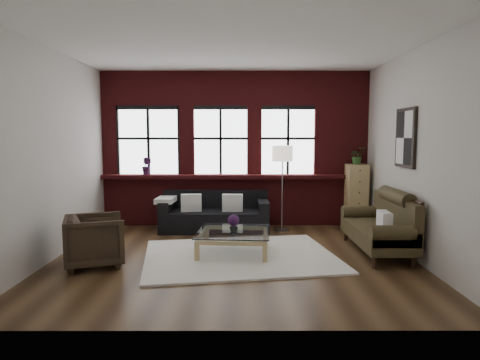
{
  "coord_description": "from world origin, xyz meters",
  "views": [
    {
      "loc": [
        0.09,
        -6.48,
        1.89
      ],
      "look_at": [
        0.1,
        0.6,
        1.15
      ],
      "focal_mm": 32.0,
      "sensor_mm": 36.0,
      "label": 1
    }
  ],
  "objects_px": {
    "vintage_settee": "(377,222)",
    "armchair": "(95,241)",
    "vase": "(234,227)",
    "floor_lamp": "(282,185)",
    "dark_sofa": "(215,211)",
    "coffee_table": "(234,243)",
    "drawer_chest": "(356,196)"
  },
  "relations": [
    {
      "from": "dark_sofa",
      "to": "vase",
      "type": "bearing_deg",
      "value": -76.75
    },
    {
      "from": "dark_sofa",
      "to": "coffee_table",
      "type": "bearing_deg",
      "value": -76.75
    },
    {
      "from": "armchair",
      "to": "vintage_settee",
      "type": "bearing_deg",
      "value": -100.47
    },
    {
      "from": "vase",
      "to": "floor_lamp",
      "type": "xyz_separation_m",
      "value": [
        0.94,
        1.65,
        0.48
      ]
    },
    {
      "from": "drawer_chest",
      "to": "floor_lamp",
      "type": "height_order",
      "value": "floor_lamp"
    },
    {
      "from": "floor_lamp",
      "to": "coffee_table",
      "type": "bearing_deg",
      "value": -119.57
    },
    {
      "from": "armchair",
      "to": "coffee_table",
      "type": "bearing_deg",
      "value": -92.07
    },
    {
      "from": "dark_sofa",
      "to": "vintage_settee",
      "type": "relative_size",
      "value": 1.13
    },
    {
      "from": "dark_sofa",
      "to": "drawer_chest",
      "type": "xyz_separation_m",
      "value": [
        2.86,
        0.2,
        0.27
      ]
    },
    {
      "from": "dark_sofa",
      "to": "drawer_chest",
      "type": "distance_m",
      "value": 2.88
    },
    {
      "from": "dark_sofa",
      "to": "coffee_table",
      "type": "distance_m",
      "value": 1.74
    },
    {
      "from": "armchair",
      "to": "floor_lamp",
      "type": "relative_size",
      "value": 0.44
    },
    {
      "from": "drawer_chest",
      "to": "floor_lamp",
      "type": "distance_m",
      "value": 1.57
    },
    {
      "from": "vintage_settee",
      "to": "drawer_chest",
      "type": "xyz_separation_m",
      "value": [
        0.16,
        1.84,
        0.16
      ]
    },
    {
      "from": "armchair",
      "to": "dark_sofa",
      "type": "bearing_deg",
      "value": -54.25
    },
    {
      "from": "dark_sofa",
      "to": "drawer_chest",
      "type": "bearing_deg",
      "value": 4.06
    },
    {
      "from": "coffee_table",
      "to": "armchair",
      "type": "bearing_deg",
      "value": -162.75
    },
    {
      "from": "coffee_table",
      "to": "floor_lamp",
      "type": "xyz_separation_m",
      "value": [
        0.94,
        1.65,
        0.74
      ]
    },
    {
      "from": "vintage_settee",
      "to": "floor_lamp",
      "type": "height_order",
      "value": "floor_lamp"
    },
    {
      "from": "vase",
      "to": "floor_lamp",
      "type": "height_order",
      "value": "floor_lamp"
    },
    {
      "from": "vintage_settee",
      "to": "armchair",
      "type": "bearing_deg",
      "value": -171.15
    },
    {
      "from": "coffee_table",
      "to": "vase",
      "type": "height_order",
      "value": "vase"
    },
    {
      "from": "armchair",
      "to": "drawer_chest",
      "type": "relative_size",
      "value": 0.62
    },
    {
      "from": "armchair",
      "to": "drawer_chest",
      "type": "xyz_separation_m",
      "value": [
        4.47,
        2.51,
        0.28
      ]
    },
    {
      "from": "drawer_chest",
      "to": "floor_lamp",
      "type": "bearing_deg",
      "value": -171.28
    },
    {
      "from": "vintage_settee",
      "to": "vase",
      "type": "relative_size",
      "value": 13.52
    },
    {
      "from": "dark_sofa",
      "to": "floor_lamp",
      "type": "relative_size",
      "value": 1.16
    },
    {
      "from": "drawer_chest",
      "to": "vintage_settee",
      "type": "bearing_deg",
      "value": -95.08
    },
    {
      "from": "coffee_table",
      "to": "floor_lamp",
      "type": "distance_m",
      "value": 2.04
    },
    {
      "from": "vase",
      "to": "coffee_table",
      "type": "bearing_deg",
      "value": -45.0
    },
    {
      "from": "vintage_settee",
      "to": "armchair",
      "type": "xyz_separation_m",
      "value": [
        -4.31,
        -0.67,
        -0.13
      ]
    },
    {
      "from": "vintage_settee",
      "to": "dark_sofa",
      "type": "bearing_deg",
      "value": 148.81
    }
  ]
}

